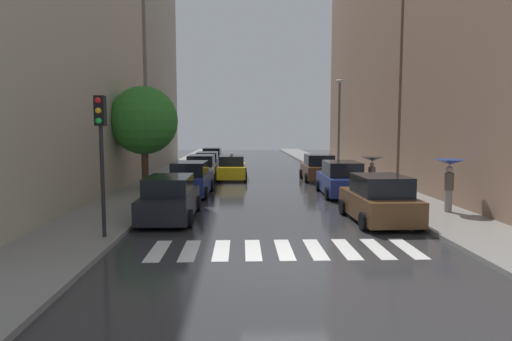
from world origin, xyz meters
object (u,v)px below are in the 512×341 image
(parked_car_left_fourth, at_px, (207,162))
(parked_car_right_second, at_px, (341,180))
(pedestrian_near_tree, at_px, (449,172))
(parked_car_left_second, at_px, (191,180))
(parked_car_left_fifth, at_px, (212,157))
(pedestrian_foreground, at_px, (372,166))
(lamp_post_right, at_px, (339,120))
(taxi_midroad, at_px, (232,168))
(parked_car_left_nearest, at_px, (170,199))
(parked_car_right_nearest, at_px, (379,200))
(parked_car_left_third, at_px, (202,169))
(traffic_light_left_corner, at_px, (101,135))
(parked_car_right_third, at_px, (319,168))
(street_tree_left, at_px, (144,121))

(parked_car_left_fourth, relative_size, parked_car_right_second, 1.02)
(parked_car_right_second, xyz_separation_m, pedestrian_near_tree, (3.09, -5.37, 0.92))
(parked_car_left_second, bearing_deg, parked_car_left_fifth, 2.82)
(pedestrian_foreground, xyz_separation_m, lamp_post_right, (0.10, 8.21, 2.46))
(lamp_post_right, bearing_deg, pedestrian_foreground, -90.71)
(taxi_midroad, bearing_deg, parked_car_left_nearest, 171.14)
(parked_car_right_nearest, height_order, lamp_post_right, lamp_post_right)
(parked_car_left_fifth, xyz_separation_m, pedestrian_near_tree, (10.99, -24.04, 0.97))
(parked_car_left_third, bearing_deg, parked_car_right_nearest, -147.77)
(taxi_midroad, bearing_deg, parked_car_left_second, 165.02)
(parked_car_left_third, xyz_separation_m, parked_car_left_fourth, (-0.13, 6.58, -0.07))
(parked_car_right_second, xyz_separation_m, pedestrian_foreground, (1.50, -0.35, 0.73))
(parked_car_left_fourth, height_order, parked_car_right_nearest, parked_car_right_nearest)
(parked_car_left_nearest, height_order, parked_car_left_fourth, parked_car_left_nearest)
(pedestrian_foreground, distance_m, traffic_light_left_corner, 14.04)
(parked_car_left_nearest, bearing_deg, lamp_post_right, -35.11)
(parked_car_left_fifth, distance_m, pedestrian_near_tree, 26.45)
(parked_car_left_fifth, height_order, parked_car_right_third, parked_car_right_third)
(parked_car_left_fourth, bearing_deg, pedestrian_foreground, -144.69)
(parked_car_left_fourth, distance_m, parked_car_right_second, 14.95)
(pedestrian_near_tree, relative_size, traffic_light_left_corner, 0.49)
(taxi_midroad, distance_m, street_tree_left, 8.02)
(parked_car_left_second, xyz_separation_m, taxi_midroad, (1.97, 7.36, -0.05))
(parked_car_right_second, relative_size, traffic_light_left_corner, 1.09)
(parked_car_left_third, relative_size, parked_car_left_fifth, 1.00)
(parked_car_left_nearest, bearing_deg, parked_car_left_fourth, -0.10)
(parked_car_left_nearest, relative_size, pedestrian_near_tree, 2.21)
(parked_car_left_second, distance_m, street_tree_left, 4.41)
(pedestrian_foreground, relative_size, traffic_light_left_corner, 0.43)
(parked_car_right_nearest, relative_size, pedestrian_near_tree, 2.01)
(parked_car_left_third, xyz_separation_m, parked_car_right_nearest, (7.70, -12.62, 0.00))
(parked_car_left_nearest, relative_size, parked_car_right_second, 0.99)
(parked_car_left_nearest, distance_m, parked_car_right_second, 9.76)
(pedestrian_foreground, bearing_deg, parked_car_left_fourth, -16.45)
(parked_car_right_second, xyz_separation_m, parked_car_right_third, (-0.02, 6.54, -0.01))
(pedestrian_foreground, bearing_deg, parked_car_left_fifth, -25.92)
(parked_car_right_nearest, bearing_deg, parked_car_left_second, 47.42)
(parked_car_left_third, distance_m, street_tree_left, 5.88)
(parked_car_left_fifth, distance_m, pedestrian_foreground, 21.23)
(parked_car_left_second, bearing_deg, parked_car_right_third, -48.65)
(pedestrian_foreground, distance_m, lamp_post_right, 8.57)
(parked_car_left_nearest, distance_m, pedestrian_near_tree, 11.06)
(parked_car_left_nearest, relative_size, parked_car_left_fourth, 0.97)
(parked_car_left_fourth, distance_m, traffic_light_left_corner, 21.93)
(parked_car_right_third, bearing_deg, taxi_midroad, 79.98)
(parked_car_right_nearest, relative_size, parked_car_right_third, 1.02)
(parked_car_right_third, bearing_deg, parked_car_right_nearest, -179.54)
(parked_car_left_nearest, bearing_deg, traffic_light_left_corner, 156.09)
(taxi_midroad, bearing_deg, parked_car_right_third, -100.70)
(traffic_light_left_corner, bearing_deg, parked_car_left_fifth, 86.90)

